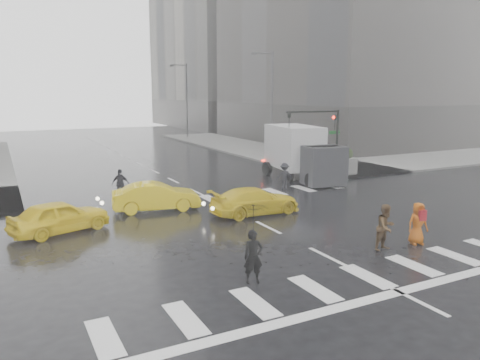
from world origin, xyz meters
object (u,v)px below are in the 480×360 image
pedestrian_brown (386,227)px  pedestrian_orange (418,223)px  taxi_front (60,216)px  box_truck (301,152)px  traffic_signal_pole (325,130)px  taxi_mid (156,197)px

pedestrian_brown → pedestrian_orange: size_ratio=1.06×
taxi_front → box_truck: box_truck is taller
pedestrian_brown → pedestrian_orange: bearing=-10.3°
traffic_signal_pole → box_truck: 2.09m
taxi_front → traffic_signal_pole: bearing=-91.9°
traffic_signal_pole → box_truck: traffic_signal_pole is taller
taxi_front → taxi_mid: bearing=-87.2°
pedestrian_brown → taxi_mid: size_ratio=0.41×
pedestrian_brown → box_truck: bearing=59.4°
taxi_mid → box_truck: bearing=-61.6°
traffic_signal_pole → pedestrian_orange: traffic_signal_pole is taller
traffic_signal_pole → taxi_mid: traffic_signal_pole is taller
pedestrian_orange → traffic_signal_pole: bearing=83.4°
taxi_front → box_truck: size_ratio=0.60×
taxi_front → taxi_mid: 4.87m
traffic_signal_pole → pedestrian_brown: bearing=-118.5°
taxi_front → box_truck: 16.26m
box_truck → traffic_signal_pole: bearing=-6.5°
traffic_signal_pole → taxi_mid: bearing=-166.1°
pedestrian_orange → pedestrian_brown: bearing=-165.8°
taxi_front → taxi_mid: taxi_mid is taller
traffic_signal_pole → pedestrian_orange: 13.69m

